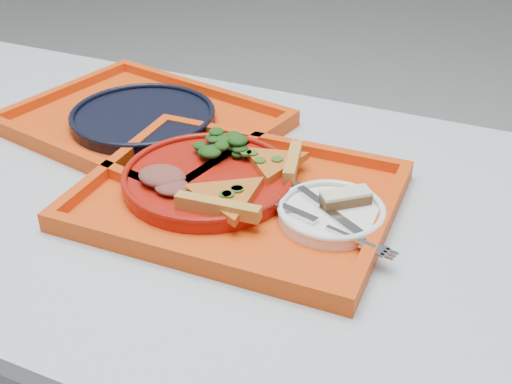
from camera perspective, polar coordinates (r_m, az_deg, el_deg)
table at (r=1.08m, az=-8.87°, el=-1.99°), size 1.60×0.80×0.75m
tray_main at (r=0.96m, az=-1.59°, el=-0.69°), size 0.46×0.36×0.01m
tray_far at (r=1.19m, az=-9.93°, el=5.86°), size 0.51×0.43×0.01m
dinner_plate at (r=0.98m, az=-4.25°, el=1.06°), size 0.26×0.26×0.02m
side_plate at (r=0.91m, az=6.70°, el=-2.04°), size 0.15×0.15×0.01m
navy_plate at (r=1.19m, az=-10.00°, el=6.46°), size 0.26×0.26×0.02m
pizza_slice_a at (r=0.91m, az=-2.60°, el=-0.20°), size 0.13×0.15×0.02m
pizza_slice_b at (r=0.99m, az=1.55°, el=2.88°), size 0.14×0.13×0.02m
salad_heap at (r=1.02m, az=-3.34°, el=4.35°), size 0.08×0.07×0.04m
meat_portion at (r=0.96m, az=-8.34°, el=1.40°), size 0.07×0.06×0.02m
dessert_bar at (r=0.92m, az=7.98°, el=-0.50°), size 0.07×0.07×0.02m
knife at (r=0.90m, az=6.55°, el=-1.62°), size 0.17×0.11×0.01m
fork at (r=0.87m, az=6.21°, el=-3.00°), size 0.18×0.07×0.01m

